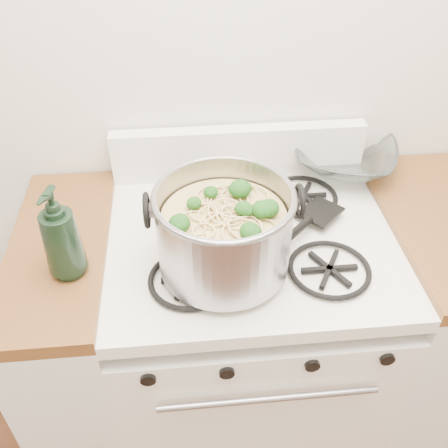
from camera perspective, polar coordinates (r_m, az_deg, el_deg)
gas_range at (r=1.67m, az=2.62°, el=-13.63°), size 0.76×0.66×0.92m
counter_left at (r=1.68m, az=-15.26°, el=-13.95°), size 0.25×0.65×0.92m
stock_pot at (r=1.15m, az=0.00°, el=-0.98°), size 0.35×0.32×0.22m
spatula at (r=1.39m, az=11.01°, el=1.60°), size 0.42×0.42×0.02m
glass_bowl at (r=1.59m, az=13.55°, el=6.88°), size 0.16×0.16×0.03m
bottle at (r=1.18m, az=-18.23°, el=-1.02°), size 0.12×0.12×0.24m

